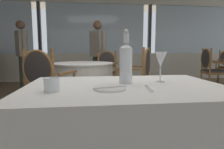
% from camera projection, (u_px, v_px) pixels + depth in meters
% --- Properties ---
extents(ground_plane, '(14.12, 14.12, 0.00)m').
position_uv_depth(ground_plane, '(112.00, 137.00, 2.14)').
color(ground_plane, '#756047').
extents(window_wall_far, '(10.86, 0.14, 2.63)m').
position_uv_depth(window_wall_far, '(97.00, 47.00, 6.01)').
color(window_wall_far, silver).
rests_on(window_wall_far, ground_plane).
extents(foreground_table, '(1.21, 0.82, 0.75)m').
position_uv_depth(foreground_table, '(125.00, 143.00, 1.21)').
color(foreground_table, white).
rests_on(foreground_table, ground_plane).
extents(side_plate, '(0.18, 0.18, 0.01)m').
position_uv_depth(side_plate, '(110.00, 89.00, 1.04)').
color(side_plate, white).
rests_on(side_plate, foreground_table).
extents(butter_knife, '(0.19, 0.07, 0.00)m').
position_uv_depth(butter_knife, '(110.00, 88.00, 1.04)').
color(butter_knife, silver).
rests_on(butter_knife, foreground_table).
extents(dinner_fork, '(0.04, 0.18, 0.00)m').
position_uv_depth(dinner_fork, '(149.00, 88.00, 1.06)').
color(dinner_fork, silver).
rests_on(dinner_fork, foreground_table).
extents(water_bottle, '(0.08, 0.08, 0.34)m').
position_uv_depth(water_bottle, '(126.00, 62.00, 1.22)').
color(water_bottle, white).
rests_on(water_bottle, foreground_table).
extents(wine_glass, '(0.08, 0.08, 0.20)m').
position_uv_depth(wine_glass, '(161.00, 60.00, 1.26)').
color(wine_glass, white).
rests_on(wine_glass, foreground_table).
extents(water_tumbler, '(0.08, 0.08, 0.07)m').
position_uv_depth(water_tumbler, '(52.00, 84.00, 0.99)').
color(water_tumbler, white).
rests_on(water_tumbler, foreground_table).
extents(background_table_0, '(1.02, 1.02, 0.75)m').
position_uv_depth(background_table_0, '(83.00, 85.00, 3.21)').
color(background_table_0, white).
rests_on(background_table_0, ground_plane).
extents(dining_chair_0_0, '(0.64, 0.62, 0.98)m').
position_uv_depth(dining_chair_0_0, '(45.00, 82.00, 2.31)').
color(dining_chair_0_0, olive).
rests_on(dining_chair_0_0, ground_plane).
extents(dining_chair_0_1, '(0.62, 0.64, 1.00)m').
position_uv_depth(dining_chair_0_1, '(139.00, 75.00, 2.86)').
color(dining_chair_0_1, olive).
rests_on(dining_chair_0_1, ground_plane).
extents(dining_chair_0_2, '(0.64, 0.62, 0.95)m').
position_uv_depth(dining_chair_0_2, '(104.00, 69.00, 4.05)').
color(dining_chair_0_2, olive).
rests_on(dining_chair_0_2, ground_plane).
extents(dining_chair_0_3, '(0.62, 0.64, 0.96)m').
position_uv_depth(dining_chair_0_3, '(38.00, 72.00, 3.51)').
color(dining_chair_0_3, olive).
rests_on(dining_chair_0_3, ground_plane).
extents(dining_chair_1_1, '(0.52, 0.58, 1.01)m').
position_uv_depth(dining_chair_1_1, '(211.00, 67.00, 4.32)').
color(dining_chair_1_1, olive).
rests_on(dining_chair_1_1, ground_plane).
extents(diner_person_0, '(0.38, 0.43, 1.64)m').
position_uv_depth(diner_person_0, '(98.00, 51.00, 4.55)').
color(diner_person_0, '#424C42').
rests_on(diner_person_0, ground_plane).
extents(diner_person_1, '(0.37, 0.45, 1.66)m').
position_uv_depth(diner_person_1, '(22.00, 51.00, 4.64)').
color(diner_person_1, '#424C42').
rests_on(diner_person_1, ground_plane).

